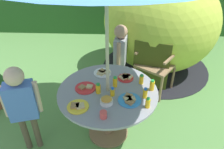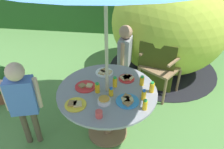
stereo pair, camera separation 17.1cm
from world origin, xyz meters
TOP-DOWN VIEW (x-y plane):
  - ground_plane at (0.00, 0.00)m, footprint 10.00×10.00m
  - garden_table at (0.00, 0.00)m, footprint 1.15×1.15m
  - wooden_chair at (0.74, 1.04)m, footprint 0.69×0.68m
  - dome_tent at (0.80, 1.69)m, footprint 2.42×2.42m
  - child_in_grey_shirt at (0.13, 0.91)m, footprint 0.20×0.39m
  - child_in_blue_shirt at (-0.90, -0.25)m, footprint 0.38×0.24m
  - snack_bowl at (0.00, -0.22)m, footprint 0.14×0.14m
  - plate_far_right at (-0.26, 0.03)m, footprint 0.24×0.24m
  - plate_near_left at (0.21, 0.25)m, footprint 0.19×0.19m
  - plate_center_back at (-0.29, -0.29)m, footprint 0.23×0.23m
  - plate_back_edge at (0.24, -0.16)m, footprint 0.25×0.25m
  - plate_center_front at (-0.09, 0.35)m, footprint 0.23×0.23m
  - juice_bottle_near_right at (0.50, 0.04)m, footprint 0.05×0.05m
  - juice_bottle_far_left at (0.08, 0.08)m, footprint 0.05×0.05m
  - juice_bottle_mid_left at (0.43, -0.26)m, footprint 0.05×0.05m
  - juice_bottle_mid_right at (0.41, -0.10)m, footprint 0.05×0.05m
  - juice_bottle_front_edge at (0.39, 0.15)m, footprint 0.05×0.05m
  - juice_bottle_spot_a at (0.06, -0.08)m, footprint 0.05×0.05m
  - juice_bottle_spot_b at (-0.10, -0.05)m, footprint 0.06×0.06m
  - cup_near at (-0.02, -0.43)m, footprint 0.07×0.07m

SIDE VIEW (x-z plane):
  - ground_plane at x=0.00m, z-range -0.02..0.00m
  - garden_table at x=0.00m, z-range 0.18..0.88m
  - wooden_chair at x=0.74m, z-range 0.06..1.11m
  - plate_far_right at x=-0.26m, z-range 0.70..0.73m
  - plate_center_back at x=-0.29m, z-range 0.70..0.73m
  - plate_center_front at x=-0.09m, z-range 0.70..0.73m
  - plate_back_edge at x=0.24m, z-range 0.70..0.73m
  - plate_near_left at x=0.21m, z-range 0.70..0.73m
  - child_in_grey_shirt at x=0.13m, z-range 0.16..1.29m
  - child_in_blue_shirt at x=-0.90m, z-range 0.16..1.30m
  - snack_bowl at x=0.00m, z-range 0.70..0.78m
  - cup_near at x=-0.02m, z-range 0.70..0.78m
  - juice_bottle_spot_a at x=0.06m, z-range 0.70..0.81m
  - juice_bottle_mid_left at x=0.43m, z-range 0.70..0.82m
  - juice_bottle_front_edge at x=0.39m, z-range 0.70..0.82m
  - juice_bottle_mid_right at x=0.41m, z-range 0.70..0.82m
  - juice_bottle_spot_b at x=-0.10m, z-range 0.70..0.83m
  - juice_bottle_near_right at x=0.50m, z-range 0.70..0.83m
  - juice_bottle_far_left at x=0.08m, z-range 0.70..0.83m
  - dome_tent at x=0.80m, z-range -0.01..1.75m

